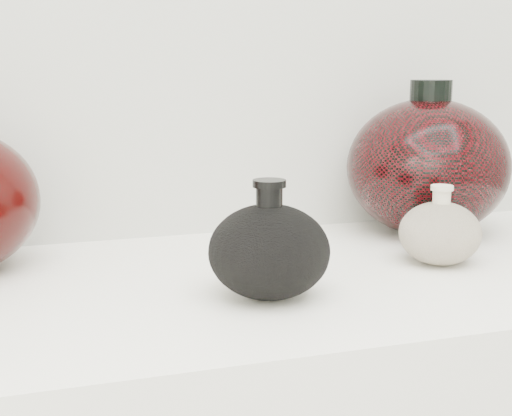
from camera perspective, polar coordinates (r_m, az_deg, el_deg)
name	(u,v)px	position (r m, az deg, el deg)	size (l,w,h in m)	color
black_gourd_vase	(269,250)	(0.80, 1.05, -3.42)	(0.14, 0.14, 0.13)	black
cream_gourd_vase	(440,232)	(0.97, 14.50, -1.91)	(0.13, 0.13, 0.11)	#BBAF92
right_round_pot	(427,166)	(1.13, 13.55, 3.27)	(0.32, 0.32, 0.24)	black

